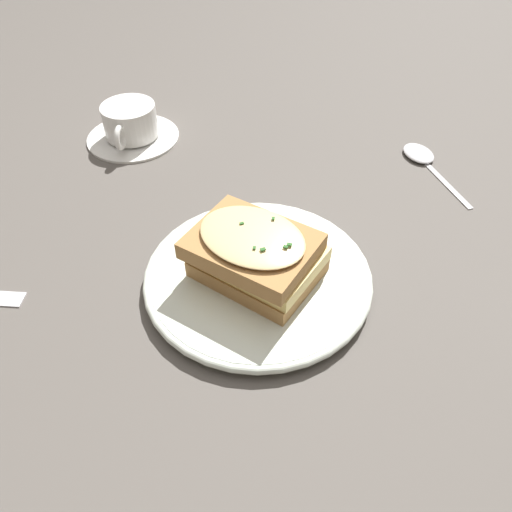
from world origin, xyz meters
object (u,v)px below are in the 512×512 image
at_px(dinner_plate, 256,278).
at_px(teacup_with_saucer, 131,125).
at_px(sandwich, 253,254).
at_px(spoon, 422,157).

bearing_deg(dinner_plate, teacup_with_saucer, -102.37).
distance_m(dinner_plate, teacup_with_saucer, 0.39).
relative_size(dinner_plate, sandwich, 1.71).
bearing_deg(sandwich, dinner_plate, 139.97).
relative_size(dinner_plate, teacup_with_saucer, 1.79).
distance_m(sandwich, teacup_with_saucer, 0.39).
distance_m(sandwich, spoon, 0.38).
xyz_separation_m(dinner_plate, sandwich, (0.00, -0.00, 0.04)).
distance_m(dinner_plate, spoon, 0.37).
xyz_separation_m(sandwich, teacup_with_saucer, (-0.09, -0.38, -0.03)).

